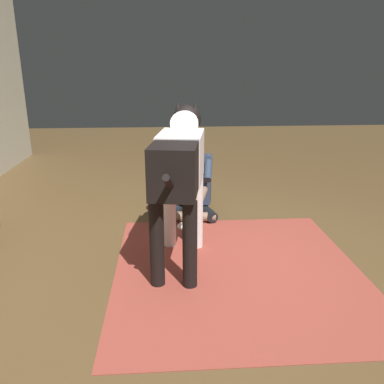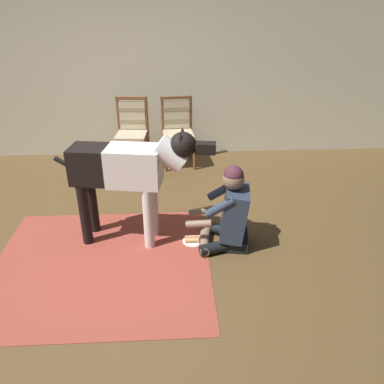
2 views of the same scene
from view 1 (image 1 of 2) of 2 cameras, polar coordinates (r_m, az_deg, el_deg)
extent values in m
plane|color=brown|center=(3.22, 3.08, -10.15)|extent=(14.57, 14.57, 0.00)
cube|color=#963E32|center=(3.13, 6.62, -11.11)|extent=(2.05, 1.88, 0.01)
cube|color=black|center=(4.27, 0.01, -2.01)|extent=(0.29, 0.37, 0.12)
cylinder|color=black|center=(4.11, 1.98, -2.76)|extent=(0.41, 0.22, 0.11)
cylinder|color=#816551|center=(3.98, 0.85, -3.57)|extent=(0.12, 0.37, 0.09)
cylinder|color=black|center=(4.13, -2.32, -2.63)|extent=(0.39, 0.31, 0.11)
cylinder|color=#816551|center=(3.99, -1.59, -3.49)|extent=(0.17, 0.37, 0.09)
cube|color=#2A364A|center=(4.15, -0.02, 1.94)|extent=(0.33, 0.44, 0.53)
cylinder|color=#2A364A|center=(3.97, 2.33, 3.41)|extent=(0.30, 0.12, 0.24)
cylinder|color=#816551|center=(3.84, 1.40, -0.55)|extent=(0.28, 0.15, 0.12)
cylinder|color=#2A364A|center=(4.00, -2.70, 3.52)|extent=(0.30, 0.12, 0.24)
cylinder|color=#816551|center=(3.86, -2.30, -0.45)|extent=(0.27, 0.07, 0.12)
sphere|color=#816551|center=(4.04, -0.05, 6.82)|extent=(0.21, 0.21, 0.21)
sphere|color=#4C2431|center=(4.03, -0.05, 7.33)|extent=(0.19, 0.19, 0.19)
cylinder|color=silver|center=(3.38, -3.22, -2.77)|extent=(0.10, 0.10, 0.64)
cylinder|color=silver|center=(3.36, 0.71, -2.89)|extent=(0.10, 0.10, 0.64)
cylinder|color=black|center=(2.80, -5.09, -7.42)|extent=(0.10, 0.10, 0.64)
cylinder|color=black|center=(2.77, -0.31, -7.63)|extent=(0.10, 0.10, 0.64)
cube|color=silver|center=(3.09, -1.60, 5.11)|extent=(0.56, 0.41, 0.37)
cube|color=black|center=(2.72, -2.54, 3.29)|extent=(0.49, 0.38, 0.35)
cylinder|color=silver|center=(3.41, -0.94, 8.76)|extent=(0.40, 0.29, 0.36)
sphere|color=black|center=(3.52, -0.75, 10.45)|extent=(0.25, 0.25, 0.25)
cube|color=black|center=(3.72, -0.42, 10.58)|extent=(0.20, 0.14, 0.10)
cone|color=black|center=(3.50, -2.02, 11.95)|extent=(0.10, 0.10, 0.11)
cone|color=black|center=(3.49, 0.47, 11.93)|extent=(0.10, 0.10, 0.11)
cylinder|color=black|center=(2.50, -3.23, 1.09)|extent=(0.33, 0.10, 0.22)
cylinder|color=silver|center=(3.89, -0.55, -4.95)|extent=(0.22, 0.22, 0.01)
cylinder|color=tan|center=(3.87, -0.23, -4.54)|extent=(0.16, 0.05, 0.05)
cylinder|color=tan|center=(3.87, -0.87, -4.55)|extent=(0.16, 0.05, 0.05)
cylinder|color=#A2472C|center=(3.87, -0.55, -4.45)|extent=(0.17, 0.04, 0.04)
camera|label=2|loc=(4.98, 46.12, 22.01)|focal=36.48mm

